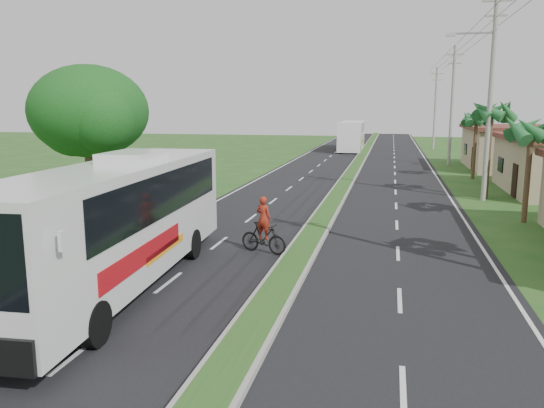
# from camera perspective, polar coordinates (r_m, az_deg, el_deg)

# --- Properties ---
(ground) EXTENTS (180.00, 180.00, 0.00)m
(ground) POSITION_cam_1_polar(r_m,az_deg,el_deg) (15.93, 0.71, -9.39)
(ground) COLOR #214F1D
(ground) RESTS_ON ground
(road_asphalt) EXTENTS (14.00, 160.00, 0.02)m
(road_asphalt) POSITION_cam_1_polar(r_m,az_deg,el_deg) (35.22, 7.45, 1.46)
(road_asphalt) COLOR black
(road_asphalt) RESTS_ON ground
(median_strip) EXTENTS (1.20, 160.00, 0.18)m
(median_strip) POSITION_cam_1_polar(r_m,az_deg,el_deg) (35.21, 7.46, 1.61)
(median_strip) COLOR gray
(median_strip) RESTS_ON ground
(lane_edge_left) EXTENTS (0.12, 160.00, 0.01)m
(lane_edge_left) POSITION_cam_1_polar(r_m,az_deg,el_deg) (36.43, -3.10, 1.81)
(lane_edge_left) COLOR silver
(lane_edge_left) RESTS_ON ground
(lane_edge_right) EXTENTS (0.12, 160.00, 0.01)m
(lane_edge_right) POSITION_cam_1_polar(r_m,az_deg,el_deg) (35.28, 18.35, 1.02)
(lane_edge_right) COLOR silver
(lane_edge_right) RESTS_ON ground
(shop_far) EXTENTS (8.60, 11.60, 3.82)m
(shop_far) POSITION_cam_1_polar(r_m,az_deg,el_deg) (51.95, 24.84, 5.56)
(shop_far) COLOR tan
(shop_far) RESTS_ON ground
(palm_verge_b) EXTENTS (2.40, 2.40, 5.05)m
(palm_verge_b) POSITION_cam_1_polar(r_m,az_deg,el_deg) (27.43, 26.14, 7.15)
(palm_verge_b) COLOR #473321
(palm_verge_b) RESTS_ON ground
(palm_verge_c) EXTENTS (2.40, 2.40, 5.85)m
(palm_verge_c) POSITION_cam_1_polar(r_m,az_deg,el_deg) (34.16, 22.55, 9.11)
(palm_verge_c) COLOR #473321
(palm_verge_c) RESTS_ON ground
(palm_verge_d) EXTENTS (2.40, 2.40, 5.25)m
(palm_verge_d) POSITION_cam_1_polar(r_m,az_deg,el_deg) (43.13, 21.15, 8.53)
(palm_verge_d) COLOR #473321
(palm_verge_d) RESTS_ON ground
(shade_tree) EXTENTS (6.30, 6.00, 7.54)m
(shade_tree) POSITION_cam_1_polar(r_m,az_deg,el_deg) (29.00, -19.23, 9.06)
(shade_tree) COLOR #473321
(shade_tree) RESTS_ON ground
(utility_pole_b) EXTENTS (3.20, 0.28, 12.00)m
(utility_pole_b) POSITION_cam_1_polar(r_m,az_deg,el_deg) (33.13, 22.41, 11.08)
(utility_pole_b) COLOR gray
(utility_pole_b) RESTS_ON ground
(utility_pole_c) EXTENTS (1.60, 0.28, 11.00)m
(utility_pole_c) POSITION_cam_1_polar(r_m,az_deg,el_deg) (52.96, 18.79, 10.09)
(utility_pole_c) COLOR gray
(utility_pole_c) RESTS_ON ground
(utility_pole_d) EXTENTS (1.60, 0.28, 10.50)m
(utility_pole_d) POSITION_cam_1_polar(r_m,az_deg,el_deg) (72.88, 17.15, 9.89)
(utility_pole_d) COLOR gray
(utility_pole_d) RESTS_ON ground
(coach_bus_main) EXTENTS (3.34, 12.57, 4.02)m
(coach_bus_main) POSITION_cam_1_polar(r_m,az_deg,el_deg) (16.42, -16.06, -1.19)
(coach_bus_main) COLOR silver
(coach_bus_main) RESTS_ON ground
(coach_bus_far) EXTENTS (2.91, 12.60, 3.66)m
(coach_bus_far) POSITION_cam_1_polar(r_m,az_deg,el_deg) (69.11, 8.59, 7.45)
(coach_bus_far) COLOR white
(coach_bus_far) RESTS_ON ground
(motorcyclist) EXTENTS (2.00, 1.13, 2.17)m
(motorcyclist) POSITION_cam_1_polar(r_m,az_deg,el_deg) (19.73, -0.92, -3.20)
(motorcyclist) COLOR black
(motorcyclist) RESTS_ON ground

